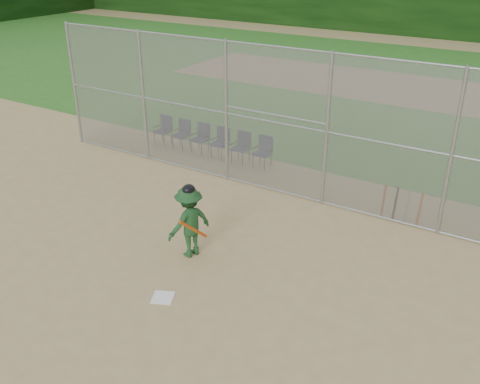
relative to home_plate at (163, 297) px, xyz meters
The scene contains 13 objects.
ground 0.44m from the home_plate, 95.79° to the left, with size 100.00×100.00×0.00m, color tan.
grass_strip 18.44m from the home_plate, 90.14° to the left, with size 100.00×100.00×0.00m, color #2B6A1F.
dirt_patch_far 18.44m from the home_plate, 90.14° to the left, with size 24.00×24.00×0.00m, color tan.
backstop_fence 5.81m from the home_plate, 90.47° to the left, with size 16.09×0.09×4.00m.
home_plate is the anchor object (origin of this frame).
batter_at_plate 1.85m from the home_plate, 107.37° to the left, with size 0.99×1.33×1.72m.
spare_bats 6.37m from the home_plate, 62.04° to the left, with size 0.96×0.28×0.85m.
chair_0 8.71m from the home_plate, 129.15° to the left, with size 0.54×0.52×0.96m, color #11173E, non-canonical shape.
chair_1 8.24m from the home_plate, 124.96° to the left, with size 0.54×0.52×0.96m, color #11173E, non-canonical shape.
chair_2 7.83m from the home_plate, 120.30° to the left, with size 0.54×0.52×0.96m, color #11173E, non-canonical shape.
chair_3 7.47m from the home_plate, 115.15° to the left, with size 0.54×0.52×0.96m, color #11173E, non-canonical shape.
chair_4 7.17m from the home_plate, 109.53° to the left, with size 0.54×0.52×0.96m, color #11173E, non-canonical shape.
chair_5 6.95m from the home_plate, 103.48° to the left, with size 0.54×0.52×0.96m, color #11173E, non-canonical shape.
Camera 1 is at (5.84, -6.91, 6.40)m, focal length 40.00 mm.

